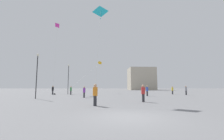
{
  "coord_description": "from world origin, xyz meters",
  "views": [
    {
      "loc": [
        -1.16,
        -7.81,
        1.53
      ],
      "look_at": [
        0.0,
        23.4,
        5.05
      ],
      "focal_mm": 24.1,
      "sensor_mm": 36.0,
      "label": 1
    }
  ],
  "objects_px": {
    "person_in_black": "(53,90)",
    "handbag_beside_flyer": "(55,94)",
    "person_in_green": "(71,90)",
    "person_in_blue": "(147,90)",
    "lamppost_east": "(68,75)",
    "lamppost_west": "(37,69)",
    "kite_magenta_delta": "(57,26)",
    "person_in_purple": "(84,91)",
    "person_in_red": "(143,92)",
    "person_in_grey": "(186,90)",
    "kite_amber_diamond": "(100,63)",
    "person_in_yellow": "(172,90)",
    "person_in_orange": "(95,94)",
    "building_left_hall": "(141,79)",
    "kite_cyan_delta": "(100,13)"
  },
  "relations": [
    {
      "from": "person_in_blue",
      "to": "lamppost_east",
      "type": "height_order",
      "value": "lamppost_east"
    },
    {
      "from": "kite_cyan_delta",
      "to": "building_left_hall",
      "type": "bearing_deg",
      "value": 72.95
    },
    {
      "from": "person_in_green",
      "to": "lamppost_west",
      "type": "distance_m",
      "value": 10.79
    },
    {
      "from": "person_in_black",
      "to": "person_in_blue",
      "type": "relative_size",
      "value": 0.99
    },
    {
      "from": "kite_amber_diamond",
      "to": "lamppost_west",
      "type": "height_order",
      "value": "kite_amber_diamond"
    },
    {
      "from": "person_in_yellow",
      "to": "kite_magenta_delta",
      "type": "height_order",
      "value": "kite_magenta_delta"
    },
    {
      "from": "person_in_blue",
      "to": "person_in_green",
      "type": "bearing_deg",
      "value": -87.48
    },
    {
      "from": "person_in_green",
      "to": "lamppost_east",
      "type": "bearing_deg",
      "value": 132.75
    },
    {
      "from": "person_in_red",
      "to": "person_in_green",
      "type": "bearing_deg",
      "value": -127.37
    },
    {
      "from": "person_in_blue",
      "to": "lamppost_west",
      "type": "xyz_separation_m",
      "value": [
        -16.18,
        -5.2,
        2.95
      ]
    },
    {
      "from": "person_in_blue",
      "to": "kite_amber_diamond",
      "type": "height_order",
      "value": "kite_amber_diamond"
    },
    {
      "from": "person_in_purple",
      "to": "building_left_hall",
      "type": "xyz_separation_m",
      "value": [
        21.36,
        55.96,
        4.79
      ]
    },
    {
      "from": "person_in_green",
      "to": "person_in_blue",
      "type": "relative_size",
      "value": 0.94
    },
    {
      "from": "person_in_orange",
      "to": "person_in_blue",
      "type": "xyz_separation_m",
      "value": [
        7.83,
        13.02,
        0.0
      ]
    },
    {
      "from": "person_in_green",
      "to": "kite_magenta_delta",
      "type": "distance_m",
      "value": 15.65
    },
    {
      "from": "kite_magenta_delta",
      "to": "person_in_black",
      "type": "bearing_deg",
      "value": -77.64
    },
    {
      "from": "person_in_orange",
      "to": "handbag_beside_flyer",
      "type": "relative_size",
      "value": 5.56
    },
    {
      "from": "person_in_yellow",
      "to": "person_in_purple",
      "type": "bearing_deg",
      "value": 95.6
    },
    {
      "from": "person_in_black",
      "to": "handbag_beside_flyer",
      "type": "xyz_separation_m",
      "value": [
        0.35,
        0.1,
        -0.85
      ]
    },
    {
      "from": "person_in_purple",
      "to": "person_in_grey",
      "type": "relative_size",
      "value": 0.91
    },
    {
      "from": "person_in_purple",
      "to": "handbag_beside_flyer",
      "type": "xyz_separation_m",
      "value": [
        -7.22,
        8.92,
        -0.76
      ]
    },
    {
      "from": "person_in_orange",
      "to": "lamppost_west",
      "type": "distance_m",
      "value": 11.81
    },
    {
      "from": "person_in_orange",
      "to": "person_in_red",
      "type": "bearing_deg",
      "value": -78.51
    },
    {
      "from": "person_in_red",
      "to": "lamppost_west",
      "type": "relative_size",
      "value": 0.29
    },
    {
      "from": "person_in_red",
      "to": "lamppost_west",
      "type": "distance_m",
      "value": 14.22
    },
    {
      "from": "person_in_green",
      "to": "person_in_blue",
      "type": "distance_m",
      "value": 14.82
    },
    {
      "from": "person_in_green",
      "to": "kite_amber_diamond",
      "type": "bearing_deg",
      "value": 65.52
    },
    {
      "from": "person_in_grey",
      "to": "person_in_yellow",
      "type": "bearing_deg",
      "value": -104.57
    },
    {
      "from": "person_in_black",
      "to": "person_in_grey",
      "type": "bearing_deg",
      "value": 175.55
    },
    {
      "from": "person_in_green",
      "to": "lamppost_east",
      "type": "distance_m",
      "value": 3.67
    },
    {
      "from": "person_in_black",
      "to": "kite_cyan_delta",
      "type": "relative_size",
      "value": 0.19
    },
    {
      "from": "kite_magenta_delta",
      "to": "lamppost_east",
      "type": "xyz_separation_m",
      "value": [
        3.42,
        -2.01,
        -11.42
      ]
    },
    {
      "from": "person_in_yellow",
      "to": "lamppost_west",
      "type": "relative_size",
      "value": 0.28
    },
    {
      "from": "kite_magenta_delta",
      "to": "handbag_beside_flyer",
      "type": "distance_m",
      "value": 15.71
    },
    {
      "from": "person_in_yellow",
      "to": "lamppost_east",
      "type": "height_order",
      "value": "lamppost_east"
    },
    {
      "from": "person_in_orange",
      "to": "building_left_hall",
      "type": "relative_size",
      "value": 0.14
    },
    {
      "from": "person_in_red",
      "to": "lamppost_west",
      "type": "height_order",
      "value": "lamppost_west"
    },
    {
      "from": "person_in_yellow",
      "to": "lamppost_east",
      "type": "xyz_separation_m",
      "value": [
        -21.73,
        1.05,
        3.16
      ]
    },
    {
      "from": "person_in_orange",
      "to": "kite_magenta_delta",
      "type": "bearing_deg",
      "value": 5.33
    },
    {
      "from": "person_in_black",
      "to": "lamppost_west",
      "type": "xyz_separation_m",
      "value": [
        1.5,
        -10.57,
        2.96
      ]
    },
    {
      "from": "person_in_black",
      "to": "handbag_beside_flyer",
      "type": "distance_m",
      "value": 0.92
    },
    {
      "from": "kite_cyan_delta",
      "to": "lamppost_west",
      "type": "bearing_deg",
      "value": 155.66
    },
    {
      "from": "person_in_black",
      "to": "lamppost_west",
      "type": "bearing_deg",
      "value": 99.86
    },
    {
      "from": "lamppost_east",
      "to": "lamppost_west",
      "type": "distance_m",
      "value": 11.77
    },
    {
      "from": "person_in_yellow",
      "to": "person_in_blue",
      "type": "relative_size",
      "value": 0.94
    },
    {
      "from": "person_in_orange",
      "to": "lamppost_west",
      "type": "height_order",
      "value": "lamppost_west"
    },
    {
      "from": "kite_cyan_delta",
      "to": "handbag_beside_flyer",
      "type": "bearing_deg",
      "value": 123.71
    },
    {
      "from": "lamppost_west",
      "to": "person_in_purple",
      "type": "bearing_deg",
      "value": 16.07
    },
    {
      "from": "kite_cyan_delta",
      "to": "building_left_hall",
      "type": "height_order",
      "value": "building_left_hall"
    },
    {
      "from": "person_in_green",
      "to": "person_in_blue",
      "type": "bearing_deg",
      "value": -8.46
    }
  ]
}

